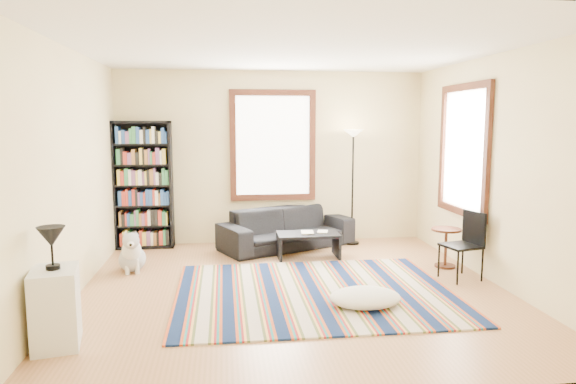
{
  "coord_description": "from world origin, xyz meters",
  "views": [
    {
      "loc": [
        -0.81,
        -5.88,
        1.97
      ],
      "look_at": [
        0.0,
        0.5,
        1.1
      ],
      "focal_mm": 32.0,
      "sensor_mm": 36.0,
      "label": 1
    }
  ],
  "objects": [
    {
      "name": "floor",
      "position": [
        0.0,
        0.0,
        -0.05
      ],
      "size": [
        5.0,
        5.0,
        0.1
      ],
      "primitive_type": "cube",
      "color": "#AD774F",
      "rests_on": "ground"
    },
    {
      "name": "ceiling",
      "position": [
        0.0,
        0.0,
        2.85
      ],
      "size": [
        5.0,
        5.0,
        0.1
      ],
      "primitive_type": "cube",
      "color": "white",
      "rests_on": "floor"
    },
    {
      "name": "wall_back",
      "position": [
        0.0,
        2.55,
        1.4
      ],
      "size": [
        5.0,
        0.1,
        2.8
      ],
      "primitive_type": "cube",
      "color": "beige",
      "rests_on": "floor"
    },
    {
      "name": "wall_front",
      "position": [
        0.0,
        -2.55,
        1.4
      ],
      "size": [
        5.0,
        0.1,
        2.8
      ],
      "primitive_type": "cube",
      "color": "beige",
      "rests_on": "floor"
    },
    {
      "name": "wall_left",
      "position": [
        -2.55,
        0.0,
        1.4
      ],
      "size": [
        0.1,
        5.0,
        2.8
      ],
      "primitive_type": "cube",
      "color": "beige",
      "rests_on": "floor"
    },
    {
      "name": "wall_right",
      "position": [
        2.55,
        0.0,
        1.4
      ],
      "size": [
        0.1,
        5.0,
        2.8
      ],
      "primitive_type": "cube",
      "color": "beige",
      "rests_on": "floor"
    },
    {
      "name": "window_back",
      "position": [
        0.0,
        2.47,
        1.6
      ],
      "size": [
        1.2,
        0.06,
        1.6
      ],
      "primitive_type": "cube",
      "color": "white",
      "rests_on": "wall_back"
    },
    {
      "name": "window_right",
      "position": [
        2.47,
        0.8,
        1.6
      ],
      "size": [
        0.06,
        1.2,
        1.6
      ],
      "primitive_type": "cube",
      "color": "white",
      "rests_on": "wall_right"
    },
    {
      "name": "rug",
      "position": [
        0.22,
        -0.2,
        0.01
      ],
      "size": [
        3.19,
        2.55,
        0.02
      ],
      "primitive_type": "cube",
      "color": "#0C1B3F",
      "rests_on": "floor"
    },
    {
      "name": "sofa",
      "position": [
        0.18,
        2.05,
        0.31
      ],
      "size": [
        1.64,
        2.28,
        0.62
      ],
      "primitive_type": "imported",
      "rotation": [
        0.0,
        0.0,
        0.43
      ],
      "color": "black",
      "rests_on": "floor"
    },
    {
      "name": "bookshelf",
      "position": [
        -2.06,
        2.32,
        1.0
      ],
      "size": [
        0.9,
        0.3,
        2.0
      ],
      "primitive_type": "cube",
      "color": "black",
      "rests_on": "floor"
    },
    {
      "name": "coffee_table",
      "position": [
        0.41,
        1.41,
        0.18
      ],
      "size": [
        0.9,
        0.5,
        0.36
      ],
      "primitive_type": "cube",
      "rotation": [
        0.0,
        0.0,
        0.01
      ],
      "color": "black",
      "rests_on": "floor"
    },
    {
      "name": "book_a",
      "position": [
        0.31,
        1.41,
        0.37
      ],
      "size": [
        0.2,
        0.26,
        0.02
      ],
      "primitive_type": "imported",
      "rotation": [
        0.0,
        0.0,
        -0.1
      ],
      "color": "beige",
      "rests_on": "coffee_table"
    },
    {
      "name": "book_b",
      "position": [
        0.56,
        1.46,
        0.37
      ],
      "size": [
        0.2,
        0.24,
        0.02
      ],
      "primitive_type": "imported",
      "rotation": [
        0.0,
        0.0,
        -0.27
      ],
      "color": "beige",
      "rests_on": "coffee_table"
    },
    {
      "name": "floor_cushion",
      "position": [
        0.69,
        -0.7,
        0.1
      ],
      "size": [
        0.88,
        0.72,
        0.19
      ],
      "primitive_type": "ellipsoid",
      "rotation": [
        0.0,
        0.0,
        -0.2
      ],
      "color": "beige",
      "rests_on": "floor"
    },
    {
      "name": "floor_lamp",
      "position": [
        1.26,
        2.15,
        0.93
      ],
      "size": [
        0.36,
        0.36,
        1.86
      ],
      "primitive_type": null,
      "rotation": [
        0.0,
        0.0,
        -0.24
      ],
      "color": "black",
      "rests_on": "floor"
    },
    {
      "name": "side_table",
      "position": [
        2.2,
        0.65,
        0.27
      ],
      "size": [
        0.51,
        0.51,
        0.54
      ],
      "primitive_type": "cylinder",
      "rotation": [
        0.0,
        0.0,
        -0.35
      ],
      "color": "#442011",
      "rests_on": "floor"
    },
    {
      "name": "folding_chair",
      "position": [
        2.15,
        0.1,
        0.43
      ],
      "size": [
        0.51,
        0.49,
        0.86
      ],
      "primitive_type": "cube",
      "rotation": [
        0.0,
        0.0,
        0.25
      ],
      "color": "black",
      "rests_on": "floor"
    },
    {
      "name": "white_cabinet",
      "position": [
        -2.3,
        -1.31,
        0.35
      ],
      "size": [
        0.47,
        0.56,
        0.7
      ],
      "primitive_type": "cube",
      "rotation": [
        0.0,
        0.0,
        0.19
      ],
      "color": "silver",
      "rests_on": "floor"
    },
    {
      "name": "table_lamp",
      "position": [
        -2.3,
        -1.31,
        0.89
      ],
      "size": [
        0.26,
        0.26,
        0.38
      ],
      "primitive_type": null,
      "rotation": [
        0.0,
        0.0,
        -0.09
      ],
      "color": "black",
      "rests_on": "white_cabinet"
    },
    {
      "name": "dog",
      "position": [
        -2.04,
        0.99,
        0.28
      ],
      "size": [
        0.47,
        0.61,
        0.56
      ],
      "primitive_type": null,
      "rotation": [
        0.0,
        0.0,
        0.14
      ],
      "color": "silver",
      "rests_on": "floor"
    }
  ]
}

